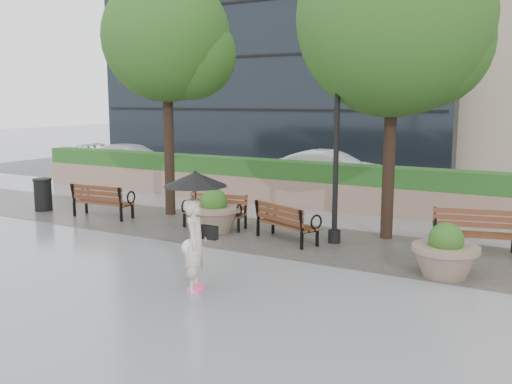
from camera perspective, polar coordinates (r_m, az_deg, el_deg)
The scene contains 17 objects.
ground at distance 10.88m, azimuth -4.30°, elevation -7.94°, with size 100.00×100.00×0.00m, color gray.
cobble_strip at distance 13.37m, azimuth 2.93°, elevation -4.64°, with size 28.00×3.20×0.01m, color #383330.
hedge_wall at distance 16.85m, azimuth 9.11°, elevation 0.43°, with size 24.00×0.80×1.35m.
asphalt_street at distance 20.70m, azimuth 12.99°, elevation 0.08°, with size 40.00×7.00×0.00m, color black.
bench_0 at distance 16.20m, azimuth -15.07°, elevation -1.53°, with size 1.76×0.80×0.92m.
bench_1 at distance 14.38m, azimuth -4.13°, elevation -2.66°, with size 1.65×0.84×0.85m.
bench_2 at distance 13.03m, azimuth 3.05°, elevation -3.85°, with size 1.74×1.23×0.87m.
bench_3 at distance 12.89m, azimuth 20.95°, elevation -4.57°, with size 1.78×1.07×0.90m.
planter_left at distance 13.98m, azimuth -4.23°, elevation -2.30°, with size 1.28×1.28×1.08m.
planter_right at distance 10.97m, azimuth 18.40°, elevation -6.09°, with size 1.21×1.21×1.02m.
trash_bin at distance 17.68m, azimuth -20.52°, elevation -0.34°, with size 0.54×0.54×0.90m, color black.
lamppost at distance 12.71m, azimuth 8.01°, elevation 3.79°, with size 0.28×0.28×4.56m.
tree_0 at distance 16.03m, azimuth -8.33°, elevation 14.58°, with size 3.54×3.46×6.59m.
tree_1 at distance 13.46m, azimuth 14.38°, elevation 15.93°, with size 4.34×4.34×7.14m.
car_left at distance 24.75m, azimuth -12.23°, elevation 3.13°, with size 1.88×4.62×1.34m, color silver.
car_right at distance 20.41m, azimuth 7.44°, elevation 2.12°, with size 1.50×4.31×1.42m, color silver.
pedestrian at distance 9.60m, azimuth -6.07°, elevation -2.72°, with size 1.10×1.10×2.01m.
Camera 1 is at (5.85, -8.60, 3.20)m, focal length 40.00 mm.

